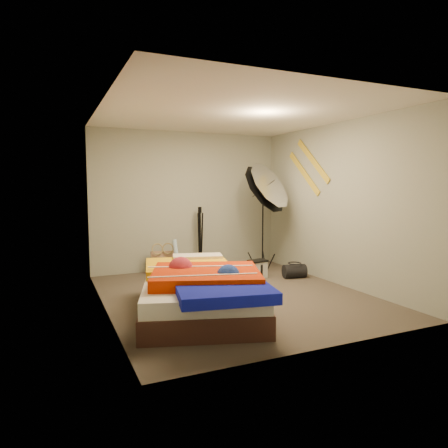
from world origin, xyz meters
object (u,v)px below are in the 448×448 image
wrapping_roll (177,258)px  duffel_bag (294,271)px  camera_tripod (200,234)px  tote_bag (163,262)px  bed (202,290)px  photo_umbrella (264,190)px  camera_case (258,270)px

wrapping_roll → duffel_bag: 2.00m
wrapping_roll → camera_tripod: bearing=30.3°
tote_bag → camera_tripod: 0.86m
bed → photo_umbrella: (1.80, 1.69, 1.17)m
camera_tripod → tote_bag: bearing=-175.1°
camera_case → duffel_bag: 0.62m
tote_bag → bed: size_ratio=0.17×
camera_case → camera_tripod: 1.30m
camera_case → bed: 2.05m
tote_bag → bed: (-0.14, -2.30, 0.09)m
tote_bag → wrapping_roll: (0.18, -0.26, 0.11)m
duffel_bag → bed: bed is taller
camera_case → duffel_bag: bearing=-36.7°
tote_bag → photo_umbrella: photo_umbrella is taller
duffel_bag → bed: bearing=-141.1°
photo_umbrella → camera_tripod: photo_umbrella is taller
bed → camera_case: bearing=42.1°
wrapping_roll → photo_umbrella: (1.49, -0.35, 1.15)m
camera_case → photo_umbrella: 1.39m
tote_bag → camera_tripod: camera_tripod is taller
wrapping_roll → photo_umbrella: photo_umbrella is taller
tote_bag → wrapping_roll: bearing=-45.4°
tote_bag → photo_umbrella: (1.66, -0.61, 1.26)m
duffel_bag → wrapping_roll: bearing=162.8°
photo_umbrella → camera_tripod: bearing=144.5°
camera_tripod → photo_umbrella: bearing=-35.5°
tote_bag → bed: 2.31m
wrapping_roll → bed: wrapping_roll is taller
duffel_bag → camera_tripod: bearing=144.8°
bed → photo_umbrella: photo_umbrella is taller
camera_tripod → wrapping_roll: bearing=-149.7°
wrapping_roll → camera_tripod: (0.55, 0.32, 0.35)m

